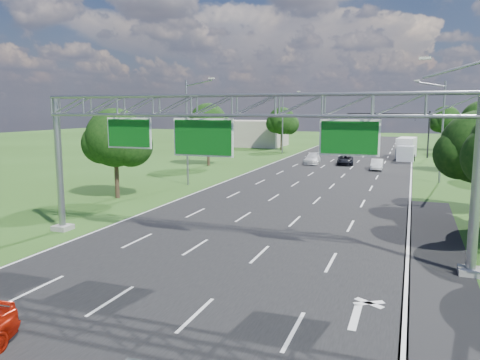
% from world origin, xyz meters
% --- Properties ---
extents(ground, '(220.00, 220.00, 0.00)m').
position_xyz_m(ground, '(0.00, 30.00, 0.00)').
color(ground, '#284A16').
rests_on(ground, ground).
extents(road, '(18.00, 180.00, 0.02)m').
position_xyz_m(road, '(0.00, 30.00, 0.00)').
color(road, black).
rests_on(road, ground).
extents(road_flare, '(3.00, 30.00, 0.02)m').
position_xyz_m(road_flare, '(10.20, 14.00, 0.00)').
color(road_flare, black).
rests_on(road_flare, ground).
extents(sign_gantry, '(23.50, 1.00, 9.56)m').
position_xyz_m(sign_gantry, '(0.33, 12.00, 6.89)').
color(sign_gantry, gray).
rests_on(sign_gantry, ground).
extents(traffic_signal, '(12.21, 0.24, 7.00)m').
position_xyz_m(traffic_signal, '(7.48, 65.00, 5.17)').
color(traffic_signal, black).
rests_on(traffic_signal, ground).
extents(streetlight_l_near, '(2.97, 0.22, 10.16)m').
position_xyz_m(streetlight_l_near, '(-11.30, 30.00, 5.58)').
color(streetlight_l_near, gray).
rests_on(streetlight_l_near, ground).
extents(streetlight_l_far, '(2.97, 0.22, 10.16)m').
position_xyz_m(streetlight_l_far, '(-11.30, 65.00, 5.58)').
color(streetlight_l_far, gray).
rests_on(streetlight_l_far, ground).
extents(streetlight_r_mid, '(2.97, 0.22, 10.16)m').
position_xyz_m(streetlight_r_mid, '(11.30, 40.00, 5.58)').
color(streetlight_r_mid, gray).
rests_on(streetlight_r_mid, ground).
extents(tree_verge_la, '(5.76, 4.80, 7.40)m').
position_xyz_m(tree_verge_la, '(-13.92, 22.04, 4.76)').
color(tree_verge_la, '#2D2116').
rests_on(tree_verge_la, ground).
extents(tree_verge_lb, '(5.76, 4.80, 8.06)m').
position_xyz_m(tree_verge_lb, '(-15.92, 45.04, 5.41)').
color(tree_verge_lb, '#2D2116').
rests_on(tree_verge_lb, ground).
extents(tree_verge_lc, '(5.76, 4.80, 7.62)m').
position_xyz_m(tree_verge_lc, '(-12.92, 70.04, 4.98)').
color(tree_verge_lc, '#2D2116').
rests_on(tree_verge_lc, ground).
extents(tree_verge_re, '(5.76, 4.80, 7.84)m').
position_xyz_m(tree_verge_re, '(14.08, 78.04, 5.20)').
color(tree_verge_re, '#2D2116').
rests_on(tree_verge_re, ground).
extents(building_left, '(14.00, 10.00, 5.00)m').
position_xyz_m(building_left, '(-22.00, 78.00, 2.50)').
color(building_left, '#ADA091').
rests_on(building_left, ground).
extents(car_queue_a, '(2.30, 4.87, 1.37)m').
position_xyz_m(car_queue_a, '(-3.72, 51.69, 0.69)').
color(car_queue_a, silver).
rests_on(car_queue_a, ground).
extents(car_queue_b, '(2.54, 4.62, 1.23)m').
position_xyz_m(car_queue_b, '(0.59, 52.20, 0.61)').
color(car_queue_b, black).
rests_on(car_queue_b, ground).
extents(car_queue_d, '(1.45, 3.92, 1.28)m').
position_xyz_m(car_queue_d, '(4.90, 48.26, 0.64)').
color(car_queue_d, silver).
rests_on(car_queue_d, ground).
extents(box_truck, '(2.95, 8.36, 3.09)m').
position_xyz_m(box_truck, '(8.00, 62.44, 1.48)').
color(box_truck, silver).
rests_on(box_truck, ground).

